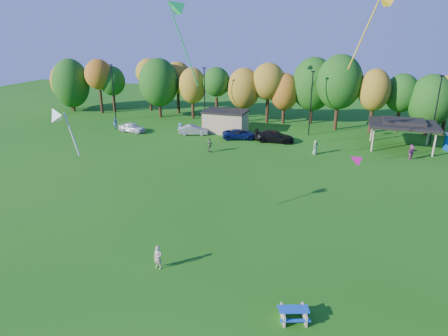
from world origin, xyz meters
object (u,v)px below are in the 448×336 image
(car_d, at_px, (274,136))
(car_b, at_px, (193,130))
(car_c, at_px, (240,134))
(picnic_table, at_px, (294,313))
(car_a, at_px, (132,128))
(kite_flyer, at_px, (158,257))

(car_d, bearing_deg, car_b, 86.10)
(car_c, bearing_deg, car_b, 71.77)
(picnic_table, relative_size, car_a, 0.48)
(picnic_table, relative_size, kite_flyer, 1.20)
(car_a, height_order, car_c, car_a)
(picnic_table, relative_size, car_c, 0.41)
(car_b, distance_m, car_c, 6.98)
(kite_flyer, distance_m, car_c, 32.20)
(car_b, bearing_deg, picnic_table, -168.02)
(car_b, bearing_deg, car_a, 81.15)
(car_b, height_order, car_d, car_d)
(picnic_table, bearing_deg, car_d, 83.94)
(kite_flyer, bearing_deg, picnic_table, -9.79)
(picnic_table, height_order, kite_flyer, kite_flyer)
(picnic_table, distance_m, kite_flyer, 9.40)
(car_a, bearing_deg, car_b, -73.23)
(car_a, xyz_separation_m, car_b, (9.26, 1.46, -0.01))
(picnic_table, height_order, car_c, car_c)
(car_c, bearing_deg, car_d, -107.01)
(car_b, relative_size, car_c, 0.88)
(kite_flyer, xyz_separation_m, car_c, (-3.49, 32.01, -0.15))
(picnic_table, relative_size, car_b, 0.46)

